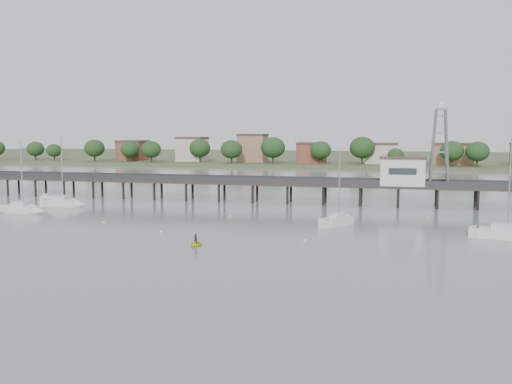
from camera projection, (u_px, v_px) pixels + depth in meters
ground_plane at (141, 277)px, 55.30m from camera, size 500.00×500.00×0.00m
pier at (272, 183)px, 112.82m from camera, size 150.00×5.00×5.50m
pier_building at (402, 171)px, 106.56m from camera, size 8.40×5.40×5.30m
lattice_tower at (440, 148)px, 104.54m from camera, size 3.20×3.20×15.50m
sailboat_c at (342, 221)px, 86.03m from camera, size 5.64×7.11×11.90m
sailboat_b at (27, 209)px, 98.49m from camera, size 8.07×3.27×13.00m
sailboat_f at (67, 203)px, 106.96m from camera, size 8.20×2.52×13.48m
white_tender at (50, 198)px, 117.80m from camera, size 3.92×2.68×1.41m
yellow_dinghy at (196, 246)px, 70.53m from camera, size 1.86×0.55×2.60m
dinghy_occupant at (196, 246)px, 70.53m from camera, size 0.74×1.35×0.31m
mooring_buoys at (256, 225)px, 85.52m from camera, size 88.67×24.89×0.39m
far_shore at (348, 157)px, 286.40m from camera, size 500.00×170.00×10.40m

